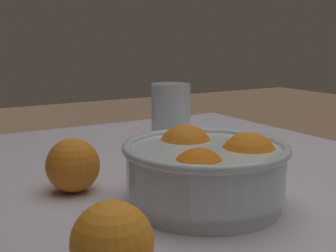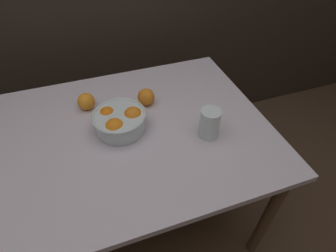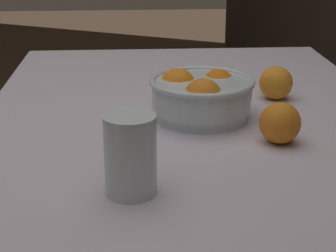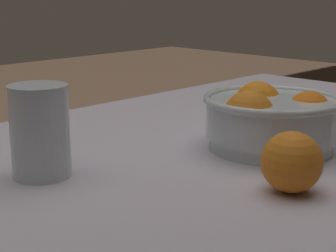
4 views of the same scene
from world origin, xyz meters
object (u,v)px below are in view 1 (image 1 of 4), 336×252
at_px(orange_loose_near_bowl, 73,165).
at_px(fruit_bowl, 207,170).
at_px(juice_glass, 171,117).
at_px(orange_loose_front, 112,243).

bearing_deg(orange_loose_near_bowl, fruit_bowl, -138.06).
relative_size(fruit_bowl, orange_loose_near_bowl, 2.80).
height_order(fruit_bowl, juice_glass, juice_glass).
height_order(fruit_bowl, orange_loose_front, fruit_bowl).
distance_m(fruit_bowl, juice_glass, 0.37).
bearing_deg(fruit_bowl, orange_loose_front, 121.64).
bearing_deg(orange_loose_near_bowl, orange_loose_front, 167.78).
distance_m(orange_loose_near_bowl, orange_loose_front, 0.27).
bearing_deg(orange_loose_front, juice_glass, -36.78).
relative_size(juice_glass, orange_loose_near_bowl, 1.62).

